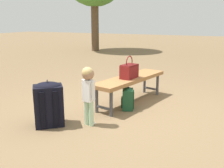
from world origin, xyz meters
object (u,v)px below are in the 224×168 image
park_bench (130,80)px  backpack_large (49,103)px  backpack_small (128,98)px  handbag (129,71)px  child_standing (88,87)px

park_bench → backpack_large: size_ratio=2.62×
backpack_large → backpack_small: 1.26m
handbag → backpack_small: (0.23, 0.07, -0.39)m
park_bench → handbag: (0.09, 0.01, 0.18)m
child_standing → backpack_large: bearing=-65.9°
backpack_large → park_bench: bearing=154.3°
handbag → backpack_large: size_ratio=0.58×
park_bench → backpack_large: (1.34, -0.64, -0.08)m
handbag → child_standing: 1.05m
backpack_small → child_standing: bearing=-16.8°
backpack_large → backpack_small: backpack_large is taller
park_bench → child_standing: 1.14m
child_standing → backpack_large: size_ratio=1.27×
park_bench → backpack_small: park_bench is taller
park_bench → backpack_small: 0.39m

